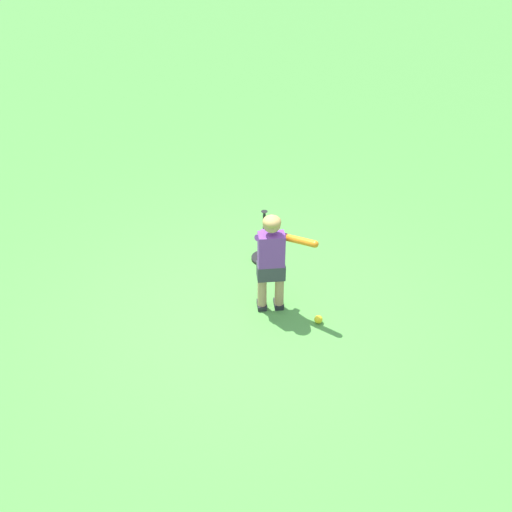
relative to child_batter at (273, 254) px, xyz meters
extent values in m
plane|color=#519942|center=(-0.37, -0.03, -0.65)|extent=(40.00, 40.00, 0.00)
cube|color=#232328|center=(-0.08, 0.05, -0.63)|extent=(0.14, 0.17, 0.05)
cylinder|color=tan|center=(-0.09, 0.04, -0.44)|extent=(0.09, 0.09, 0.34)
cube|color=#232328|center=(0.07, -0.01, -0.63)|extent=(0.14, 0.17, 0.05)
cylinder|color=tan|center=(0.06, -0.03, -0.44)|extent=(0.09, 0.09, 0.34)
cube|color=#383842|center=(-0.01, 0.00, -0.19)|extent=(0.31, 0.24, 0.16)
cube|color=#753899|center=(-0.01, 0.00, 0.06)|extent=(0.29, 0.24, 0.34)
sphere|color=tan|center=(-0.01, 0.00, 0.34)|extent=(0.17, 0.17, 0.17)
ellipsoid|color=tan|center=(-0.02, -0.01, 0.37)|extent=(0.23, 0.23, 0.11)
sphere|color=orange|center=(0.04, 0.13, 0.15)|extent=(0.04, 0.04, 0.04)
cylinder|color=black|center=(0.08, 0.05, 0.16)|extent=(0.09, 0.14, 0.05)
cylinder|color=orange|center=(0.19, -0.16, 0.20)|extent=(0.21, 0.34, 0.11)
sphere|color=orange|center=(0.26, -0.31, 0.22)|extent=(0.07, 0.07, 0.07)
cylinder|color=#753899|center=(0.00, 0.11, 0.16)|extent=(0.31, 0.18, 0.14)
cylinder|color=#753899|center=(0.06, 0.09, 0.16)|extent=(0.17, 0.31, 0.14)
sphere|color=yellow|center=(0.28, -0.42, -0.61)|extent=(0.08, 0.08, 0.08)
cylinder|color=black|center=(0.34, 0.77, -0.64)|extent=(0.28, 0.28, 0.03)
cylinder|color=black|center=(0.34, 0.77, -0.35)|extent=(0.03, 0.03, 0.55)
cone|color=black|center=(0.34, 0.77, -0.05)|extent=(0.07, 0.07, 0.04)
camera|label=1|loc=(-2.58, -4.37, 3.54)|focal=45.79mm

